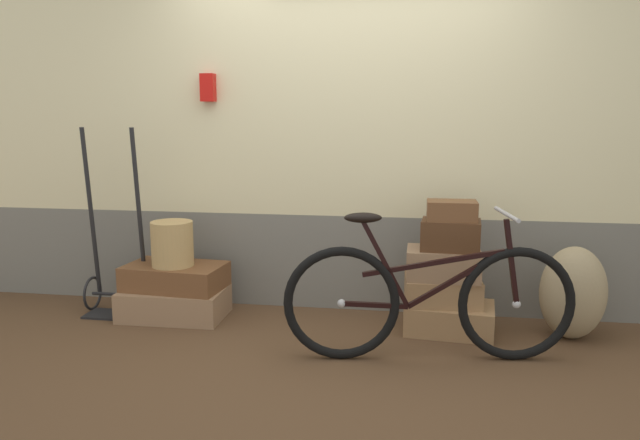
# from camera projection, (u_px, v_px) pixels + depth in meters

# --- Properties ---
(ground) EXTENTS (9.55, 5.20, 0.06)m
(ground) POSITION_uv_depth(u_px,v_px,m) (331.00, 350.00, 3.91)
(ground) COLOR #513823
(station_building) EXTENTS (7.55, 0.74, 2.83)m
(station_building) POSITION_uv_depth(u_px,v_px,m) (349.00, 118.00, 4.48)
(station_building) COLOR slate
(station_building) RESTS_ON ground
(suitcase_0) EXTENTS (0.74, 0.46, 0.21)m
(suitcase_0) POSITION_uv_depth(u_px,v_px,m) (174.00, 303.00, 4.44)
(suitcase_0) COLOR #937051
(suitcase_0) RESTS_ON ground
(suitcase_1) EXTENTS (0.73, 0.48, 0.17)m
(suitcase_1) POSITION_uv_depth(u_px,v_px,m) (175.00, 276.00, 4.43)
(suitcase_1) COLOR brown
(suitcase_1) RESTS_ON suitcase_0
(suitcase_2) EXTENTS (0.62, 0.45, 0.19)m
(suitcase_2) POSITION_uv_depth(u_px,v_px,m) (450.00, 318.00, 4.14)
(suitcase_2) COLOR #9E754C
(suitcase_2) RESTS_ON ground
(suitcase_3) EXTENTS (0.52, 0.37, 0.18)m
(suitcase_3) POSITION_uv_depth(u_px,v_px,m) (443.00, 291.00, 4.13)
(suitcase_3) COLOR #9E754C
(suitcase_3) RESTS_ON suitcase_2
(suitcase_4) EXTENTS (0.48, 0.33, 0.20)m
(suitcase_4) POSITION_uv_depth(u_px,v_px,m) (443.00, 264.00, 4.09)
(suitcase_4) COLOR #937051
(suitcase_4) RESTS_ON suitcase_3
(suitcase_5) EXTENTS (0.40, 0.28, 0.20)m
(suitcase_5) POSITION_uv_depth(u_px,v_px,m) (451.00, 235.00, 4.03)
(suitcase_5) COLOR #4C2D19
(suitcase_5) RESTS_ON suitcase_4
(suitcase_6) EXTENTS (0.32, 0.22, 0.13)m
(suitcase_6) POSITION_uv_depth(u_px,v_px,m) (452.00, 211.00, 4.00)
(suitcase_6) COLOR brown
(suitcase_6) RESTS_ON suitcase_5
(wicker_basket) EXTENTS (0.30, 0.30, 0.32)m
(wicker_basket) POSITION_uv_depth(u_px,v_px,m) (172.00, 244.00, 4.36)
(wicker_basket) COLOR tan
(wicker_basket) RESTS_ON suitcase_1
(luggage_trolley) EXTENTS (0.45, 0.35, 1.36)m
(luggage_trolley) POSITION_uv_depth(u_px,v_px,m) (117.00, 269.00, 4.51)
(luggage_trolley) COLOR black
(luggage_trolley) RESTS_ON ground
(burlap_sack) EXTENTS (0.42, 0.36, 0.61)m
(burlap_sack) POSITION_uv_depth(u_px,v_px,m) (573.00, 293.00, 3.99)
(burlap_sack) COLOR #9E8966
(burlap_sack) RESTS_ON ground
(bicycle) EXTENTS (1.72, 0.46, 0.90)m
(bicycle) POSITION_uv_depth(u_px,v_px,m) (428.00, 300.00, 3.63)
(bicycle) COLOR black
(bicycle) RESTS_ON ground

